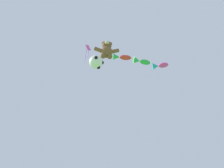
% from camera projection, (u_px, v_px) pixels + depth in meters
% --- Properties ---
extents(teddy_bear_kite, '(2.11, 0.93, 2.14)m').
position_uv_depth(teddy_bear_kite, '(107.00, 50.00, 14.59)').
color(teddy_bear_kite, brown).
extents(soccer_ball_kite, '(1.14, 1.13, 1.05)m').
position_uv_depth(soccer_ball_kite, '(96.00, 62.00, 13.35)').
color(soccer_ball_kite, white).
extents(fish_kite_crimson, '(1.80, 0.66, 0.66)m').
position_uv_depth(fish_kite_crimson, '(121.00, 57.00, 17.05)').
color(fish_kite_crimson, red).
extents(fish_kite_emerald, '(1.78, 0.87, 0.68)m').
position_uv_depth(fish_kite_emerald, '(141.00, 61.00, 17.15)').
color(fish_kite_emerald, green).
extents(fish_kite_magenta, '(1.58, 0.98, 0.66)m').
position_uv_depth(fish_kite_magenta, '(159.00, 66.00, 17.01)').
color(fish_kite_magenta, '#E53F9E').
extents(diamond_kite, '(0.60, 0.66, 2.82)m').
position_uv_depth(diamond_kite, '(88.00, 49.00, 17.70)').
color(diamond_kite, '#E53F9E').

